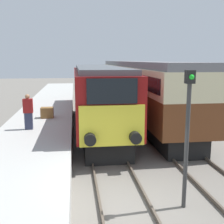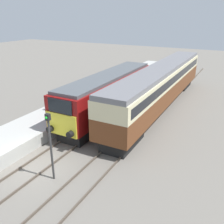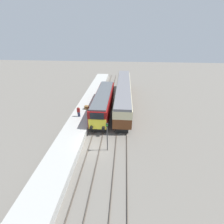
% 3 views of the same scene
% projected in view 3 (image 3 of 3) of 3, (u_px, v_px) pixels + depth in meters
% --- Properties ---
extents(ground_plane, '(120.00, 120.00, 0.00)m').
position_uv_depth(ground_plane, '(95.00, 148.00, 19.11)').
color(ground_plane, slate).
extents(platform_left, '(3.50, 50.00, 0.94)m').
position_uv_depth(platform_left, '(84.00, 113.00, 26.12)').
color(platform_left, '#A8A8A3').
rests_on(platform_left, ground_plane).
extents(rails_near_track, '(1.51, 60.00, 0.14)m').
position_uv_depth(rails_near_track, '(100.00, 125.00, 23.45)').
color(rails_near_track, '#4C4238').
rests_on(rails_near_track, ground_plane).
extents(rails_far_track, '(1.50, 60.00, 0.14)m').
position_uv_depth(rails_far_track, '(122.00, 126.00, 23.21)').
color(rails_far_track, '#4C4238').
rests_on(rails_far_track, ground_plane).
extents(locomotive, '(2.70, 13.61, 3.86)m').
position_uv_depth(locomotive, '(104.00, 102.00, 26.20)').
color(locomotive, black).
rests_on(locomotive, ground_plane).
extents(passenger_carriage, '(2.75, 21.31, 4.12)m').
position_uv_depth(passenger_carriage, '(123.00, 92.00, 29.53)').
color(passenger_carriage, black).
rests_on(passenger_carriage, ground_plane).
extents(person_on_platform, '(0.44, 0.26, 1.69)m').
position_uv_depth(person_on_platform, '(79.00, 112.00, 23.79)').
color(person_on_platform, '#2D334C').
rests_on(person_on_platform, platform_left).
extents(signal_post, '(0.24, 0.28, 3.96)m').
position_uv_depth(signal_post, '(107.00, 135.00, 17.61)').
color(signal_post, '#333333').
rests_on(signal_post, ground_plane).
extents(luggage_crate, '(0.70, 0.56, 0.60)m').
position_uv_depth(luggage_crate, '(87.00, 107.00, 26.33)').
color(luggage_crate, brown).
rests_on(luggage_crate, platform_left).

